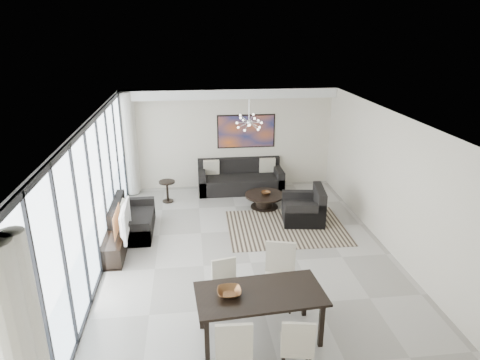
{
  "coord_description": "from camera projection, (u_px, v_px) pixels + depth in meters",
  "views": [
    {
      "loc": [
        -1.13,
        -7.49,
        4.55
      ],
      "look_at": [
        -0.04,
        1.5,
        1.25
      ],
      "focal_mm": 32.0,
      "sensor_mm": 36.0,
      "label": 1
    }
  ],
  "objects": [
    {
      "name": "bowl_dining",
      "position": [
        229.0,
        292.0,
        6.29
      ],
      "size": [
        0.36,
        0.36,
        0.09
      ],
      "primitive_type": "imported",
      "rotation": [
        0.0,
        0.0,
        -0.01
      ],
      "color": "brown",
      "rests_on": "dining_table"
    },
    {
      "name": "dining_chair_se",
      "position": [
        297.0,
        343.0,
        5.7
      ],
      "size": [
        0.52,
        0.52,
        0.96
      ],
      "color": "#BFB89E",
      "rests_on": "floor"
    },
    {
      "name": "chandelier",
      "position": [
        249.0,
        122.0,
        10.24
      ],
      "size": [
        0.66,
        0.66,
        0.71
      ],
      "color": "silver",
      "rests_on": "room_shell"
    },
    {
      "name": "rug",
      "position": [
        286.0,
        227.0,
        10.18
      ],
      "size": [
        2.8,
        2.18,
        0.01
      ],
      "primitive_type": "cube",
      "rotation": [
        0.0,
        0.0,
        -0.02
      ],
      "color": "black",
      "rests_on": "floor"
    },
    {
      "name": "soffit",
      "position": [
        229.0,
        93.0,
        11.74
      ],
      "size": [
        5.98,
        0.4,
        0.26
      ],
      "primitive_type": "cube",
      "color": "white",
      "rests_on": "room_shell"
    },
    {
      "name": "tv_console",
      "position": [
        116.0,
        244.0,
        8.97
      ],
      "size": [
        0.41,
        1.44,
        0.45
      ],
      "primitive_type": "cube",
      "color": "black",
      "rests_on": "floor"
    },
    {
      "name": "dining_chair_sw",
      "position": [
        234.0,
        347.0,
        5.56
      ],
      "size": [
        0.5,
        0.5,
        1.04
      ],
      "color": "#BFB89E",
      "rests_on": "floor"
    },
    {
      "name": "coffee_table",
      "position": [
        264.0,
        200.0,
        11.25
      ],
      "size": [
        1.04,
        1.04,
        0.36
      ],
      "color": "black",
      "rests_on": "floor"
    },
    {
      "name": "armchair",
      "position": [
        305.0,
        210.0,
        10.44
      ],
      "size": [
        1.1,
        1.14,
        0.86
      ],
      "color": "black",
      "rests_on": "floor"
    },
    {
      "name": "side_table",
      "position": [
        167.0,
        188.0,
        11.54
      ],
      "size": [
        0.43,
        0.43,
        0.59
      ],
      "color": "black",
      "rests_on": "floor"
    },
    {
      "name": "window_wall",
      "position": [
        98.0,
        203.0,
        7.85
      ],
      "size": [
        0.37,
        8.95,
        2.9
      ],
      "color": "silver",
      "rests_on": "floor"
    },
    {
      "name": "television",
      "position": [
        121.0,
        221.0,
        8.76
      ],
      "size": [
        0.19,
        1.11,
        0.64
      ],
      "primitive_type": "imported",
      "rotation": [
        0.0,
        0.0,
        1.61
      ],
      "color": "gray",
      "rests_on": "tv_console"
    },
    {
      "name": "dining_chair_ne",
      "position": [
        280.0,
        270.0,
        7.25
      ],
      "size": [
        0.62,
        0.62,
        1.11
      ],
      "color": "#BFB89E",
      "rests_on": "floor"
    },
    {
      "name": "dining_table",
      "position": [
        260.0,
        298.0,
        6.39
      ],
      "size": [
        1.98,
        1.09,
        0.8
      ],
      "color": "black",
      "rests_on": "floor"
    },
    {
      "name": "loveseat",
      "position": [
        131.0,
        222.0,
        9.87
      ],
      "size": [
        0.88,
        1.56,
        0.78
      ],
      "color": "black",
      "rests_on": "floor"
    },
    {
      "name": "dining_chair_nw",
      "position": [
        226.0,
        282.0,
        7.12
      ],
      "size": [
        0.49,
        0.49,
        0.91
      ],
      "color": "#BFB89E",
      "rests_on": "floor"
    },
    {
      "name": "sofa_main",
      "position": [
        240.0,
        180.0,
        12.41
      ],
      "size": [
        2.41,
        0.99,
        0.88
      ],
      "color": "black",
      "rests_on": "floor"
    },
    {
      "name": "painting",
      "position": [
        246.0,
        131.0,
        12.34
      ],
      "size": [
        1.68,
        0.04,
        0.98
      ],
      "primitive_type": "cube",
      "color": "#CB591C",
      "rests_on": "room_shell"
    },
    {
      "name": "bowl_coffee",
      "position": [
        266.0,
        193.0,
        11.18
      ],
      "size": [
        0.3,
        0.3,
        0.08
      ],
      "primitive_type": "imported",
      "rotation": [
        0.0,
        0.0,
        0.22
      ],
      "color": "brown",
      "rests_on": "coffee_table"
    },
    {
      "name": "room_shell",
      "position": [
        275.0,
        196.0,
        8.23
      ],
      "size": [
        6.0,
        9.0,
        2.9
      ],
      "color": "#A8A39B",
      "rests_on": "ground"
    }
  ]
}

